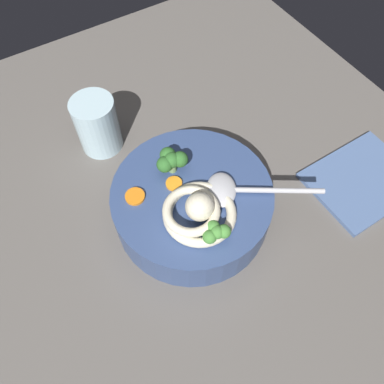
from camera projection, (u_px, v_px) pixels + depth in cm
name	position (u px, v px, depth cm)	size (l,w,h in cm)	color
table_slab	(170.00, 210.00, 65.74)	(99.43, 99.43, 3.98)	#5B5651
soup_bowl	(192.00, 203.00, 60.05)	(24.34, 24.34, 6.86)	#334775
noodle_pile	(198.00, 211.00, 53.91)	(11.52, 11.29, 4.63)	beige
soup_spoon	(231.00, 190.00, 56.50)	(16.32, 12.14, 1.60)	#B7B7BC
broccoli_floret_beside_chili	(171.00, 160.00, 57.37)	(4.81, 4.14, 3.80)	#7A9E60
broccoli_floret_front	(216.00, 232.00, 51.72)	(3.80, 3.27, 3.00)	#7A9E60
carrot_slice_beside_noodles	(174.00, 184.00, 57.73)	(2.45, 2.45, 0.48)	orange
carrot_slice_left	(136.00, 198.00, 56.38)	(2.91, 2.91, 0.49)	orange
drinking_glass	(97.00, 125.00, 66.43)	(7.37, 7.37, 10.25)	silver
folded_napkin	(362.00, 180.00, 66.10)	(17.65, 13.90, 0.80)	#4C6693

